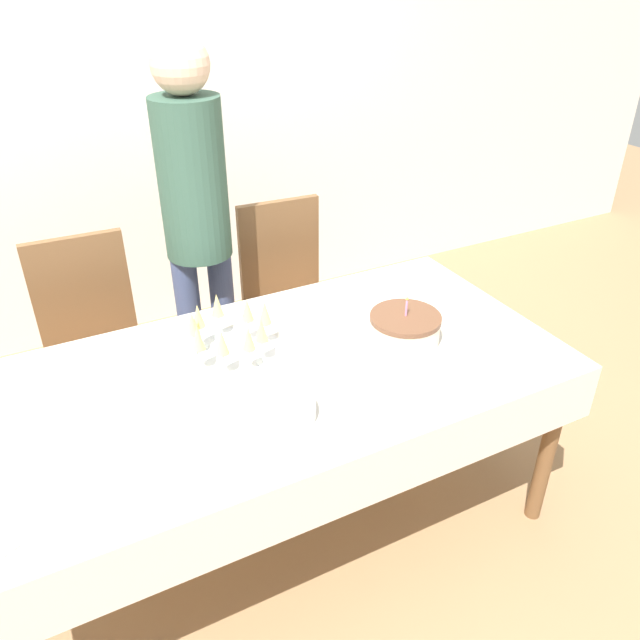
{
  "coord_description": "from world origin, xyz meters",
  "views": [
    {
      "loc": [
        -0.63,
        -1.6,
        1.96
      ],
      "look_at": [
        0.22,
        0.04,
        0.87
      ],
      "focal_mm": 35.0,
      "sensor_mm": 36.0,
      "label": 1
    }
  ],
  "objects_px": {
    "dining_chair_far_right": "(289,294)",
    "person_standing": "(195,208)",
    "plate_stack_main": "(272,409)",
    "birthday_cake": "(405,328)",
    "champagne_tray": "(230,337)",
    "dining_chair_far_left": "(94,341)"
  },
  "relations": [
    {
      "from": "person_standing",
      "to": "dining_chair_far_right",
      "type": "bearing_deg",
      "value": -2.95
    },
    {
      "from": "champagne_tray",
      "to": "person_standing",
      "type": "distance_m",
      "value": 0.74
    },
    {
      "from": "person_standing",
      "to": "champagne_tray",
      "type": "bearing_deg",
      "value": -100.08
    },
    {
      "from": "dining_chair_far_right",
      "to": "plate_stack_main",
      "type": "relative_size",
      "value": 3.67
    },
    {
      "from": "champagne_tray",
      "to": "dining_chair_far_left",
      "type": "bearing_deg",
      "value": 119.12
    },
    {
      "from": "dining_chair_far_right",
      "to": "dining_chair_far_left",
      "type": "bearing_deg",
      "value": 179.99
    },
    {
      "from": "dining_chair_far_right",
      "to": "champagne_tray",
      "type": "distance_m",
      "value": 0.91
    },
    {
      "from": "dining_chair_far_right",
      "to": "plate_stack_main",
      "type": "distance_m",
      "value": 1.19
    },
    {
      "from": "champagne_tray",
      "to": "plate_stack_main",
      "type": "distance_m",
      "value": 0.36
    },
    {
      "from": "dining_chair_far_right",
      "to": "person_standing",
      "type": "distance_m",
      "value": 0.65
    },
    {
      "from": "birthday_cake",
      "to": "plate_stack_main",
      "type": "xyz_separation_m",
      "value": [
        -0.59,
        -0.17,
        -0.03
      ]
    },
    {
      "from": "birthday_cake",
      "to": "champagne_tray",
      "type": "bearing_deg",
      "value": 162.12
    },
    {
      "from": "dining_chair_far_right",
      "to": "birthday_cake",
      "type": "relative_size",
      "value": 3.82
    },
    {
      "from": "dining_chair_far_right",
      "to": "birthday_cake",
      "type": "height_order",
      "value": "dining_chair_far_right"
    },
    {
      "from": "dining_chair_far_left",
      "to": "person_standing",
      "type": "bearing_deg",
      "value": 2.36
    },
    {
      "from": "dining_chair_far_left",
      "to": "plate_stack_main",
      "type": "height_order",
      "value": "dining_chair_far_left"
    },
    {
      "from": "birthday_cake",
      "to": "champagne_tray",
      "type": "xyz_separation_m",
      "value": [
        -0.59,
        0.19,
        0.03
      ]
    },
    {
      "from": "dining_chair_far_right",
      "to": "person_standing",
      "type": "height_order",
      "value": "person_standing"
    },
    {
      "from": "dining_chair_far_left",
      "to": "plate_stack_main",
      "type": "xyz_separation_m",
      "value": [
        0.38,
        -1.04,
        0.24
      ]
    },
    {
      "from": "person_standing",
      "to": "plate_stack_main",
      "type": "bearing_deg",
      "value": -96.86
    },
    {
      "from": "champagne_tray",
      "to": "birthday_cake",
      "type": "bearing_deg",
      "value": -17.88
    },
    {
      "from": "birthday_cake",
      "to": "person_standing",
      "type": "relative_size",
      "value": 0.15
    }
  ]
}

